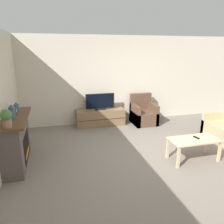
% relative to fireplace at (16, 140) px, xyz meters
% --- Properties ---
extents(ground_plane, '(24.00, 24.00, 0.00)m').
position_rel_fireplace_xyz_m(ground_plane, '(2.78, -0.53, -0.52)').
color(ground_plane, slate).
extents(wall_back, '(12.00, 0.06, 2.70)m').
position_rel_fireplace_xyz_m(wall_back, '(2.78, 2.23, 0.83)').
color(wall_back, beige).
rests_on(wall_back, ground).
extents(fireplace, '(0.49, 1.50, 1.01)m').
position_rel_fireplace_xyz_m(fireplace, '(0.00, 0.00, 0.00)').
color(fireplace, '#564C47').
rests_on(fireplace, ground).
extents(mantel_vase_left, '(0.08, 0.08, 0.25)m').
position_rel_fireplace_xyz_m(mantel_vase_left, '(0.02, -0.45, 0.62)').
color(mantel_vase_left, beige).
rests_on(mantel_vase_left, fireplace).
extents(mantel_vase_centre_left, '(0.12, 0.12, 0.27)m').
position_rel_fireplace_xyz_m(mantel_vase_centre_left, '(0.02, -0.11, 0.62)').
color(mantel_vase_centre_left, '#385670').
rests_on(mantel_vase_centre_left, fireplace).
extents(mantel_vase_right, '(0.11, 0.11, 0.19)m').
position_rel_fireplace_xyz_m(mantel_vase_right, '(0.02, 0.45, 0.58)').
color(mantel_vase_right, '#385670').
rests_on(mantel_vase_right, fireplace).
extents(mantel_clock, '(0.08, 0.11, 0.15)m').
position_rel_fireplace_xyz_m(mantel_clock, '(0.02, 0.15, 0.57)').
color(mantel_clock, brown).
rests_on(mantel_clock, fireplace).
extents(potted_plant, '(0.19, 0.19, 0.31)m').
position_rel_fireplace_xyz_m(potted_plant, '(0.02, -0.64, 0.68)').
color(potted_plant, '#936B4C').
rests_on(potted_plant, fireplace).
extents(tv_stand, '(1.48, 0.50, 0.50)m').
position_rel_fireplace_xyz_m(tv_stand, '(2.15, 1.91, -0.26)').
color(tv_stand, brown).
rests_on(tv_stand, ground).
extents(tv, '(0.88, 0.18, 0.50)m').
position_rel_fireplace_xyz_m(tv, '(2.15, 1.91, 0.22)').
color(tv, black).
rests_on(tv, tv_stand).
extents(armchair, '(0.70, 0.76, 0.92)m').
position_rel_fireplace_xyz_m(armchair, '(3.50, 1.72, -0.22)').
color(armchair, brown).
rests_on(armchair, ground).
extents(coffee_table, '(1.04, 0.51, 0.48)m').
position_rel_fireplace_xyz_m(coffee_table, '(3.57, -0.80, -0.11)').
color(coffee_table, '#CCB289').
rests_on(coffee_table, ground).
extents(remote, '(0.07, 0.15, 0.02)m').
position_rel_fireplace_xyz_m(remote, '(3.65, -0.76, -0.03)').
color(remote, black).
rests_on(remote, coffee_table).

